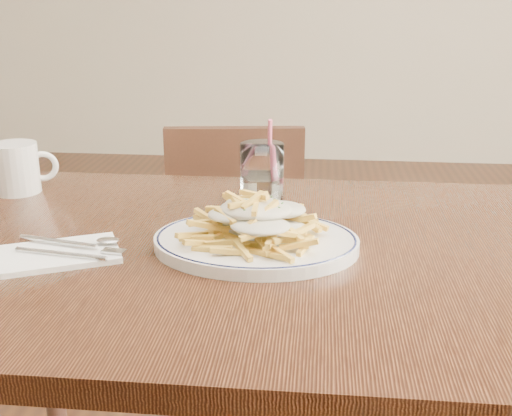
# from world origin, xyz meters

# --- Properties ---
(table) EXTENTS (1.20, 0.80, 0.75)m
(table) POSITION_xyz_m (0.00, 0.00, 0.67)
(table) COLOR black
(table) RESTS_ON ground
(chair_far) EXTENTS (0.42, 0.42, 0.81)m
(chair_far) POSITION_xyz_m (-0.14, 0.77, 0.46)
(chair_far) COLOR black
(chair_far) RESTS_ON ground
(fries_plate) EXTENTS (0.36, 0.32, 0.02)m
(fries_plate) POSITION_xyz_m (0.00, -0.01, 0.76)
(fries_plate) COLOR silver
(fries_plate) RESTS_ON table
(loaded_fries) EXTENTS (0.22, 0.17, 0.07)m
(loaded_fries) POSITION_xyz_m (0.00, -0.01, 0.81)
(loaded_fries) COLOR gold
(loaded_fries) RESTS_ON fries_plate
(napkin) EXTENTS (0.22, 0.19, 0.01)m
(napkin) POSITION_xyz_m (-0.30, -0.08, 0.75)
(napkin) COLOR white
(napkin) RESTS_ON table
(cutlery) EXTENTS (0.20, 0.09, 0.01)m
(cutlery) POSITION_xyz_m (-0.30, -0.07, 0.76)
(cutlery) COLOR silver
(cutlery) RESTS_ON napkin
(water_glass) EXTENTS (0.08, 0.08, 0.18)m
(water_glass) POSITION_xyz_m (-0.01, 0.17, 0.81)
(water_glass) COLOR white
(water_glass) RESTS_ON table
(coffee_mug) EXTENTS (0.13, 0.09, 0.10)m
(coffee_mug) POSITION_xyz_m (-0.52, 0.24, 0.80)
(coffee_mug) COLOR silver
(coffee_mug) RESTS_ON table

